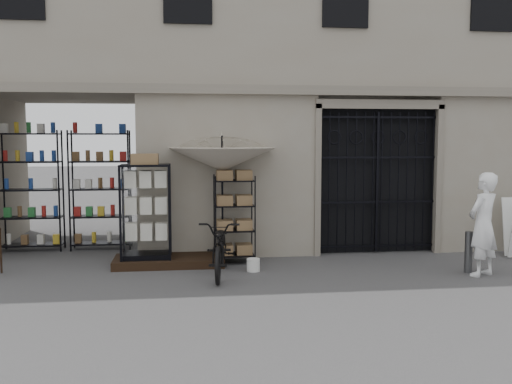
{
  "coord_description": "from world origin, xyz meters",
  "views": [
    {
      "loc": [
        -2.11,
        -8.91,
        2.34
      ],
      "look_at": [
        -0.8,
        1.4,
        1.35
      ],
      "focal_mm": 40.0,
      "sensor_mm": 36.0,
      "label": 1
    }
  ],
  "objects": [
    {
      "name": "step_platform",
      "position": [
        -2.4,
        1.55,
        0.07
      ],
      "size": [
        2.0,
        0.9,
        0.15
      ],
      "primitive_type": "cube",
      "color": "black",
      "rests_on": "ground"
    },
    {
      "name": "iron_gate",
      "position": [
        1.75,
        2.28,
        1.5
      ],
      "size": [
        2.5,
        0.21,
        3.0
      ],
      "color": "black",
      "rests_on": "ground"
    },
    {
      "name": "shopkeeper",
      "position": [
        2.9,
        0.06,
        0.0
      ],
      "size": [
        1.43,
        1.85,
        0.42
      ],
      "primitive_type": "imported",
      "rotation": [
        0.0,
        0.0,
        3.66
      ],
      "color": "white",
      "rests_on": "ground"
    },
    {
      "name": "shop_recess",
      "position": [
        -4.5,
        2.8,
        1.5
      ],
      "size": [
        3.0,
        1.7,
        3.0
      ],
      "primitive_type": "cube",
      "color": "black",
      "rests_on": "ground"
    },
    {
      "name": "shop_shelving",
      "position": [
        -4.55,
        3.3,
        1.25
      ],
      "size": [
        2.7,
        0.5,
        2.5
      ],
      "primitive_type": "cube",
      "color": "black",
      "rests_on": "ground"
    },
    {
      "name": "display_cabinet",
      "position": [
        -2.8,
        1.5,
        0.92
      ],
      "size": [
        0.88,
        0.56,
        1.86
      ],
      "rotation": [
        0.0,
        0.0,
        0.04
      ],
      "color": "black",
      "rests_on": "step_platform"
    },
    {
      "name": "white_bucket",
      "position": [
        -0.92,
        0.87,
        0.11
      ],
      "size": [
        0.24,
        0.24,
        0.22
      ],
      "primitive_type": "cylinder",
      "rotation": [
        0.0,
        0.0,
        0.06
      ],
      "color": "silver",
      "rests_on": "ground"
    },
    {
      "name": "market_umbrella",
      "position": [
        -1.4,
        1.68,
        2.06
      ],
      "size": [
        1.88,
        1.91,
        2.86
      ],
      "rotation": [
        0.0,
        0.0,
        0.08
      ],
      "color": "black",
      "rests_on": "ground"
    },
    {
      "name": "main_building",
      "position": [
        0.0,
        4.0,
        4.5
      ],
      "size": [
        14.0,
        4.0,
        9.0
      ],
      "primitive_type": "cube",
      "color": "gray",
      "rests_on": "ground"
    },
    {
      "name": "steel_bollard",
      "position": [
        2.79,
        0.3,
        0.36
      ],
      "size": [
        0.17,
        0.17,
        0.72
      ],
      "primitive_type": "cylinder",
      "rotation": [
        0.0,
        0.0,
        0.31
      ],
      "color": "#4B4C4D",
      "rests_on": "ground"
    },
    {
      "name": "ground",
      "position": [
        0.0,
        0.0,
        0.0
      ],
      "size": [
        80.0,
        80.0,
        0.0
      ],
      "primitive_type": "plane",
      "color": "#242428",
      "rests_on": "ground"
    },
    {
      "name": "wire_rack",
      "position": [
        -1.18,
        1.6,
        0.81
      ],
      "size": [
        0.8,
        0.63,
        1.65
      ],
      "rotation": [
        0.0,
        0.0,
        -0.16
      ],
      "color": "black",
      "rests_on": "ground"
    },
    {
      "name": "bicycle",
      "position": [
        -1.49,
        0.61,
        0.0
      ],
      "size": [
        0.77,
        1.06,
        1.87
      ],
      "primitive_type": "imported",
      "rotation": [
        0.0,
        0.0,
        -0.13
      ],
      "color": "black",
      "rests_on": "ground"
    }
  ]
}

